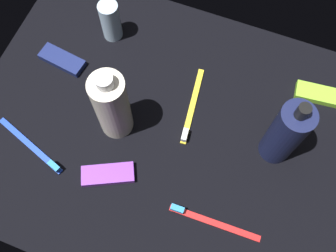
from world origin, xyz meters
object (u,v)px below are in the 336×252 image
lotion_bottle (286,134)px  toothbrush_blue (34,148)px  deodorant_stick (111,21)px  toothbrush_yellow (191,109)px  snack_bar_navy (62,60)px  snack_bar_purple (108,174)px  snack_bar_lime (320,95)px  bodywash_bottle (112,106)px  toothbrush_red (209,221)px

lotion_bottle → toothbrush_blue: lotion_bottle is taller
deodorant_stick → toothbrush_yellow: deodorant_stick is taller
deodorant_stick → snack_bar_navy: size_ratio=0.96×
snack_bar_navy → lotion_bottle: bearing=-175.9°
toothbrush_yellow → snack_bar_purple: 22.16cm
toothbrush_yellow → snack_bar_purple: toothbrush_yellow is taller
toothbrush_blue → snack_bar_lime: toothbrush_blue is taller
deodorant_stick → toothbrush_yellow: size_ratio=0.55×
deodorant_stick → snack_bar_purple: (-12.86, 31.26, -4.25)cm
bodywash_bottle → deodorant_stick: size_ratio=1.97×
snack_bar_lime → bodywash_bottle: bearing=23.4°
snack_bar_lime → snack_bar_navy: size_ratio=1.00×
toothbrush_red → snack_bar_navy: toothbrush_red is taller
lotion_bottle → toothbrush_blue: bearing=21.0°
bodywash_bottle → toothbrush_red: bodywash_bottle is taller
deodorant_stick → toothbrush_yellow: 26.73cm
toothbrush_red → snack_bar_lime: (-13.72, -33.97, 0.14)cm
toothbrush_red → toothbrush_blue: 38.24cm
bodywash_bottle → toothbrush_red: bearing=153.4°
toothbrush_blue → toothbrush_red: bearing=178.6°
deodorant_stick → snack_bar_purple: bearing=112.4°
snack_bar_navy → snack_bar_purple: bearing=142.8°
snack_bar_purple → toothbrush_yellow: bearing=-145.1°
toothbrush_yellow → snack_bar_purple: size_ratio=1.73×
snack_bar_purple → deodorant_stick: bearing=-93.9°
deodorant_stick → toothbrush_red: 47.72cm
snack_bar_navy → snack_bar_purple: 28.94cm
deodorant_stick → snack_bar_navy: 13.92cm
lotion_bottle → snack_bar_navy: bearing=-3.6°
deodorant_stick → toothbrush_red: size_ratio=0.55×
toothbrush_yellow → lotion_bottle: bearing=173.5°
deodorant_stick → toothbrush_red: bearing=136.6°
snack_bar_navy → toothbrush_red: bearing=160.4°
deodorant_stick → toothbrush_blue: size_ratio=0.57×
lotion_bottle → toothbrush_red: size_ratio=1.12×
toothbrush_red → toothbrush_blue: size_ratio=1.03×
snack_bar_lime → toothbrush_blue: bearing=26.2°
toothbrush_red → snack_bar_lime: 36.63cm
lotion_bottle → snack_bar_navy: (49.97, -3.15, -8.17)cm
toothbrush_blue → bodywash_bottle: bearing=-140.6°
bodywash_bottle → toothbrush_blue: bearing=39.4°
deodorant_stick → toothbrush_red: (-34.55, 32.62, -4.39)cm
lotion_bottle → snack_bar_lime: bearing=-111.2°
toothbrush_blue → snack_bar_purple: (-16.54, -0.40, 0.14)cm
snack_bar_purple → snack_bar_lime: bearing=-163.6°
deodorant_stick → lotion_bottle: bearing=161.7°
lotion_bottle → toothbrush_red: lotion_bottle is taller
lotion_bottle → snack_bar_purple: size_ratio=1.95×
toothbrush_red → toothbrush_yellow: bearing=-62.1°
bodywash_bottle → snack_bar_lime: bearing=-150.4°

